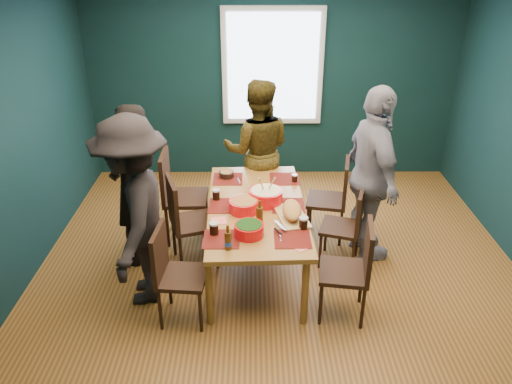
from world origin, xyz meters
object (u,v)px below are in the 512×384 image
Objects in this scene: person_far_left at (133,186)px; person_back at (258,151)px; dining_table at (257,212)px; chair_right_near at (355,264)px; chair_left_mid at (184,216)px; chair_left_near at (172,268)px; chair_right_far at (335,194)px; cutting_board at (292,211)px; chair_right_mid at (349,222)px; person_right at (372,176)px; bowl_herbs at (249,229)px; chair_left_far at (177,190)px; bowl_salad at (244,205)px; bowl_dumpling at (266,196)px; person_near_left at (135,213)px.

person_far_left reaches higher than person_back.
chair_right_near is (0.85, -0.75, -0.11)m from dining_table.
chair_left_mid reaches higher than chair_left_near.
chair_right_near is 0.55× the size of person_back.
chair_left_mid reaches higher than chair_right_far.
dining_table is at bearing 102.69° from person_far_left.
chair_right_far reaches higher than cutting_board.
person_right is (0.23, 0.19, 0.42)m from chair_right_mid.
chair_right_far is at bearing 114.51° from chair_right_mid.
person_far_left is at bearing 148.45° from bowl_herbs.
chair_left_far is at bearing -178.93° from chair_right_mid.
person_far_left reaches higher than chair_left_near.
person_back is at bearing 83.49° from bowl_salad.
chair_right_near is at bearing -79.30° from chair_right_mid.
person_back is (0.75, 1.06, 0.28)m from chair_left_mid.
chair_left_far reaches higher than bowl_salad.
chair_right_near is (-0.09, -0.80, 0.04)m from chair_right_mid.
chair_left_near is at bearing -160.76° from bowl_herbs.
dining_table is 5.67× the size of bowl_dumpling.
person_near_left is (-2.03, -0.51, 0.39)m from chair_right_mid.
cutting_board is at bearing 97.27° from person_near_left.
dining_table is 1.23m from person_right.
chair_left_near is 0.75m from bowl_herbs.
chair_right_far is at bearing 31.74° from dining_table.
cutting_board is (1.41, 0.23, -0.12)m from person_near_left.
chair_right_far is 1.50× the size of cutting_board.
chair_left_mid reaches higher than dining_table.
chair_left_near is 0.54× the size of person_back.
person_back reaches higher than chair_left_near.
chair_right_far reaches higher than bowl_herbs.
person_back is at bearing 90.50° from cutting_board.
bowl_salad is 0.46× the size of cutting_board.
bowl_dumpling is (0.82, 0.01, 0.22)m from chair_left_mid.
chair_left_mid is at bearing 85.66° from person_right.
dining_table is at bearing 40.99° from bowl_salad.
person_near_left is 5.31× the size of bowl_dumpling.
person_back reaches higher than chair_left_far.
person_back is (-0.93, 1.07, 0.34)m from chair_right_mid.
dining_table is at bearing -23.55° from chair_left_mid.
bowl_dumpling is at bearing 75.31° from bowl_herbs.
person_right is at bearing 105.18° from person_near_left.
person_near_left is 1.02m from bowl_herbs.
person_back is 5.00× the size of bowl_dumpling.
chair_left_near is 1.59m from chair_right_near.
cutting_board is at bearing -34.59° from chair_left_far.
chair_left_far is 1.10m from person_near_left.
chair_right_far reaches higher than bowl_salad.
person_far_left is (-1.24, 0.17, 0.20)m from dining_table.
chair_right_near is at bearing -45.95° from chair_left_mid.
person_near_left is (-0.35, 0.32, 0.37)m from chair_left_near.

